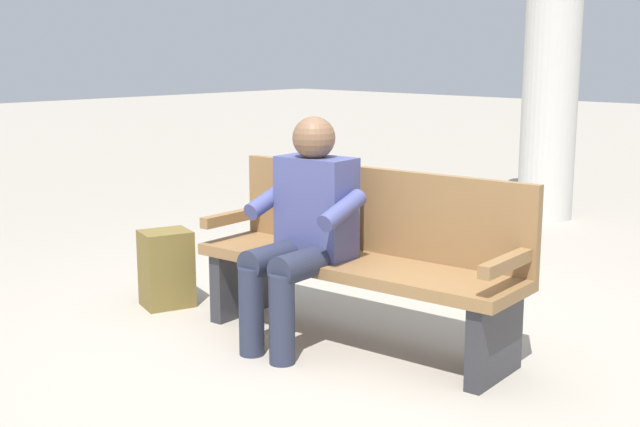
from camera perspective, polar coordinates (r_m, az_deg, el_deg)
name	(u,v)px	position (r m, az deg, el deg)	size (l,w,h in m)	color
ground_plane	(354,343)	(4.48, 2.29, -8.71)	(40.00, 40.00, 0.00)	#A89E8E
bench_near	(362,255)	(4.41, 2.87, -2.84)	(1.84, 0.65, 0.90)	olive
person_seated	(303,226)	(4.31, -1.15, -0.83)	(0.60, 0.60, 1.18)	#474C84
backpack	(166,269)	(5.13, -10.33, -3.69)	(0.34, 0.34, 0.46)	brown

